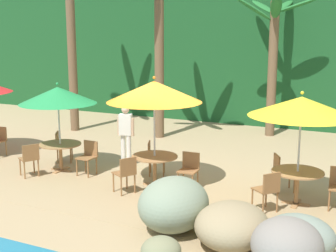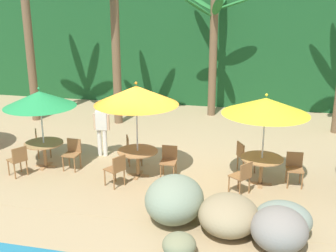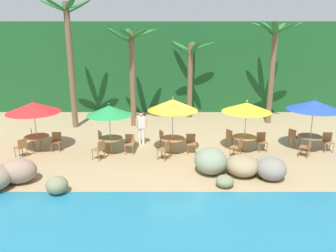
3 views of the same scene
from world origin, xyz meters
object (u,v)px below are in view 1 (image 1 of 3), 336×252
object	(u,v)px
umbrella_orange	(154,92)
chair_orange_seaward	(189,168)
dining_table_orange	(155,161)
umbrella_green	(58,95)
palm_tree_third	(273,44)
chair_orange_inland	(153,156)
chair_green_seaward	(88,155)
chair_green_left	(30,157)
chair_yellow_left	(268,189)
dining_table_green	(60,148)
palm_tree_second	(159,24)
umbrella_yellow	(301,107)
chair_yellow_inland	(281,170)
chair_green_inland	(61,144)
palm_tree_nearest	(70,4)
chair_orange_left	(126,172)
dining_table_yellow	(297,177)

from	to	relation	value
umbrella_orange	chair_orange_seaward	distance (m)	1.96
dining_table_orange	umbrella_green	bearing A→B (deg)	179.74
umbrella_orange	chair_orange_seaward	xyz separation A→B (m)	(0.85, 0.12, -1.76)
palm_tree_third	chair_orange_inland	bearing A→B (deg)	-105.02
chair_green_seaward	chair_green_left	size ratio (longest dim) A/B	1.00
chair_orange_seaward	palm_tree_third	world-z (taller)	palm_tree_third
umbrella_green	chair_green_seaward	world-z (taller)	umbrella_green
chair_green_seaward	umbrella_orange	bearing A→B (deg)	-1.99
chair_green_left	chair_yellow_left	size ratio (longest dim) A/B	1.00
dining_table_green	chair_green_left	distance (m)	0.86
umbrella_green	palm_tree_second	bearing A→B (deg)	82.95
chair_orange_inland	chair_green_seaward	bearing A→B (deg)	-156.18
umbrella_yellow	chair_yellow_inland	xyz separation A→B (m)	(-0.49, 0.70, -1.61)
dining_table_green	umbrella_orange	xyz separation A→B (m)	(2.81, -0.01, 1.66)
umbrella_orange	dining_table_orange	distance (m)	1.66
chair_green_left	dining_table_orange	world-z (taller)	chair_green_left
chair_green_inland	chair_orange_seaward	world-z (taller)	same
umbrella_orange	palm_tree_nearest	xyz separation A→B (m)	(-5.61, 4.40, 2.31)
chair_orange_seaward	chair_yellow_inland	world-z (taller)	same
chair_green_inland	palm_tree_nearest	bearing A→B (deg)	121.69
dining_table_orange	chair_orange_left	size ratio (longest dim) A/B	1.26
chair_yellow_inland	palm_tree_third	size ratio (longest dim) A/B	0.18
dining_table_yellow	palm_tree_nearest	world-z (taller)	palm_tree_nearest
umbrella_orange	palm_tree_third	bearing A→B (deg)	80.02
chair_green_inland	chair_yellow_inland	bearing A→B (deg)	2.00
chair_orange_inland	umbrella_yellow	size ratio (longest dim) A/B	0.36
umbrella_green	chair_green_left	size ratio (longest dim) A/B	2.71
umbrella_green	chair_green_left	distance (m)	1.73
umbrella_orange	chair_orange_left	distance (m)	1.96
chair_green_left	palm_tree_second	distance (m)	6.50
chair_green_inland	chair_green_seaward	bearing A→B (deg)	-24.68
palm_tree_nearest	palm_tree_second	bearing A→B (deg)	5.36
chair_orange_seaward	umbrella_yellow	world-z (taller)	umbrella_yellow
umbrella_green	dining_table_yellow	distance (m)	6.27
chair_yellow_inland	chair_orange_seaward	bearing A→B (deg)	-158.20
dining_table_orange	chair_orange_seaward	distance (m)	0.86
chair_yellow_inland	chair_yellow_left	world-z (taller)	same
palm_tree_nearest	umbrella_yellow	bearing A→B (deg)	-25.19
chair_orange_inland	umbrella_green	bearing A→B (deg)	-162.94
umbrella_yellow	palm_tree_second	world-z (taller)	palm_tree_second
dining_table_green	umbrella_orange	size ratio (longest dim) A/B	0.42
chair_orange_seaward	chair_yellow_left	xyz separation A→B (m)	(2.00, -0.64, 0.00)
umbrella_green	dining_table_green	bearing A→B (deg)	176.42
dining_table_orange	palm_tree_second	distance (m)	6.15
umbrella_yellow	palm_tree_third	bearing A→B (deg)	108.10
palm_tree_nearest	palm_tree_third	size ratio (longest dim) A/B	1.46
chair_green_inland	dining_table_orange	xyz separation A→B (m)	(3.32, -0.70, 0.10)
dining_table_orange	chair_yellow_inland	size ratio (longest dim) A/B	1.26
umbrella_orange	chair_orange_inland	world-z (taller)	umbrella_orange
chair_green_seaward	umbrella_yellow	bearing A→B (deg)	1.54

